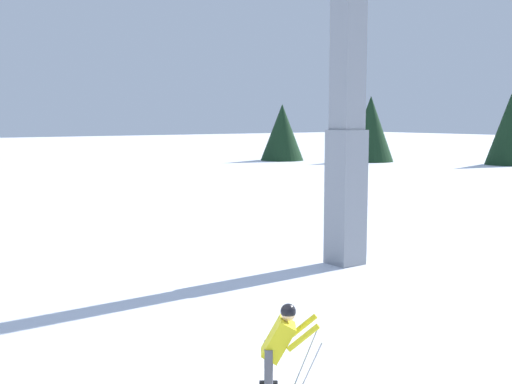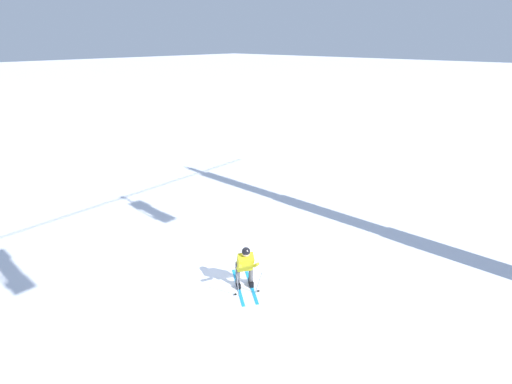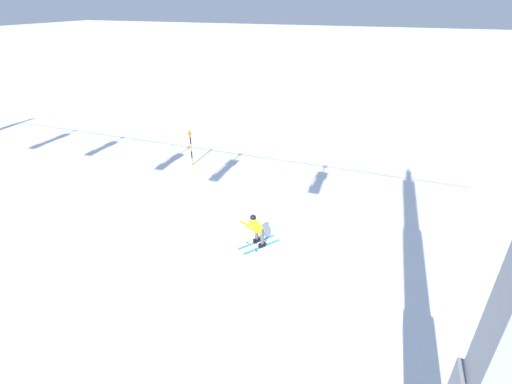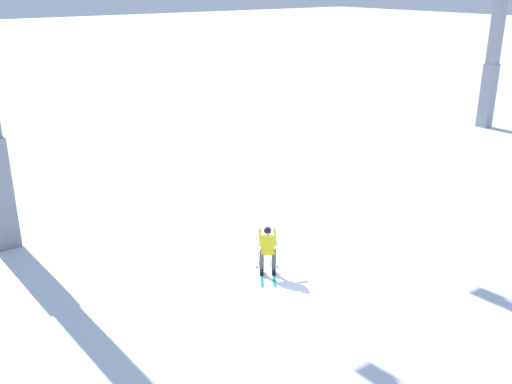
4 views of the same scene
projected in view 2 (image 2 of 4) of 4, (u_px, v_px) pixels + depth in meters
The scene contains 2 objects.
ground_plane at pixel (220, 268), 11.09m from camera, with size 260.00×260.00×0.00m, color white.
skier_carving_main at pixel (245, 265), 9.83m from camera, with size 1.40×1.64×1.57m.
Camera 2 is at (6.18, 7.03, 6.49)m, focal length 25.33 mm.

